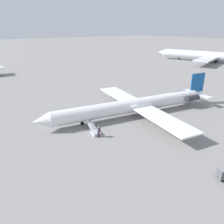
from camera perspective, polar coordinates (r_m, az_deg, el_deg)
name	(u,v)px	position (r m, az deg, el deg)	size (l,w,h in m)	color
ground_plane	(132,115)	(41.04, 5.12, -0.91)	(600.00, 600.00, 0.00)	gray
airplane_main	(136,105)	(40.83, 6.41, 1.86)	(35.50, 27.73, 6.57)	white
airplane_far_right	(209,56)	(113.91, 24.10, 13.29)	(38.52, 49.35, 10.13)	silver
boarding_stairs	(95,131)	(34.17, -4.57, -4.99)	(1.80, 4.14, 1.66)	#B2B2B7
passenger	(99,131)	(32.67, -3.53, -5.02)	(0.39, 0.56, 1.74)	#23232D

